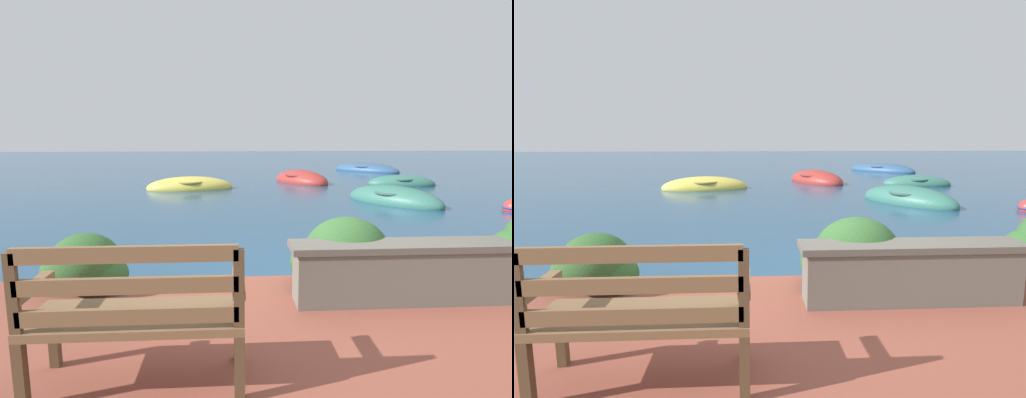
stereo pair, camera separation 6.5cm
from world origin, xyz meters
The scene contains 10 objects.
ground_plane centered at (0.00, 0.00, 0.00)m, with size 80.00×80.00×0.00m.
park_bench centered at (-1.45, -1.88, 0.70)m, with size 1.28×0.48×0.93m.
stone_wall centered at (0.65, -0.73, 0.50)m, with size 2.03×0.39×0.55m.
hedge_clump_far_left centered at (-2.31, -0.33, 0.47)m, with size 0.85×0.62×0.58m.
hedge_clump_left centered at (0.23, -0.38, 0.53)m, with size 1.06×0.76×0.72m.
rowboat_nearest centered at (3.30, 5.79, 0.07)m, with size 2.34×2.79×0.78m.
rowboat_mid centered at (-2.22, 8.83, 0.06)m, with size 2.89×1.50×0.72m.
rowboat_far centered at (5.05, 9.34, 0.06)m, with size 2.40×1.34×0.64m.
rowboat_outer centered at (1.71, 10.44, 0.07)m, with size 2.33×2.86×0.82m.
rowboat_distant centered at (5.65, 14.81, 0.06)m, with size 3.13×3.28×0.71m.
Camera 2 is at (-0.83, -4.13, 1.73)m, focal length 28.00 mm.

